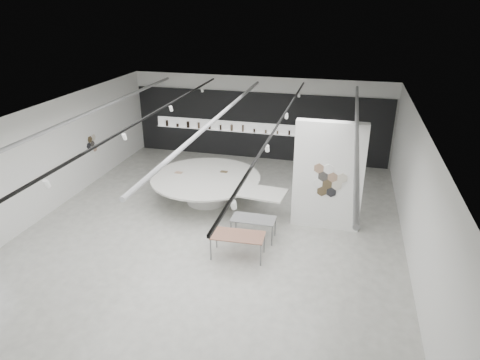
% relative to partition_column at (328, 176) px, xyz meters
% --- Properties ---
extents(room, '(12.02, 14.02, 3.82)m').
position_rel_partition_column_xyz_m(room, '(-3.59, -1.00, 0.27)').
color(room, '#BABAAF').
rests_on(room, ground).
extents(back_wall_display, '(11.80, 0.27, 3.10)m').
position_rel_partition_column_xyz_m(back_wall_display, '(-3.58, 5.94, -0.26)').
color(back_wall_display, black).
rests_on(back_wall_display, ground).
extents(partition_column, '(2.20, 0.38, 3.60)m').
position_rel_partition_column_xyz_m(partition_column, '(0.00, 0.00, 0.00)').
color(partition_column, white).
rests_on(partition_column, ground).
extents(display_island, '(5.31, 4.42, 1.03)m').
position_rel_partition_column_xyz_m(display_island, '(-4.30, 0.76, -1.14)').
color(display_island, white).
rests_on(display_island, ground).
extents(sample_table_wood, '(1.58, 0.84, 0.72)m').
position_rel_partition_column_xyz_m(sample_table_wood, '(-2.34, -2.46, -1.13)').
color(sample_table_wood, brown).
rests_on(sample_table_wood, ground).
extents(sample_table_stone, '(1.38, 0.70, 0.71)m').
position_rel_partition_column_xyz_m(sample_table_stone, '(-2.12, -1.34, -1.15)').
color(sample_table_stone, slate).
rests_on(sample_table_stone, ground).
extents(kitchen_counter, '(1.77, 0.71, 1.38)m').
position_rel_partition_column_xyz_m(kitchen_counter, '(-0.47, 5.55, -1.30)').
color(kitchen_counter, white).
rests_on(kitchen_counter, ground).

